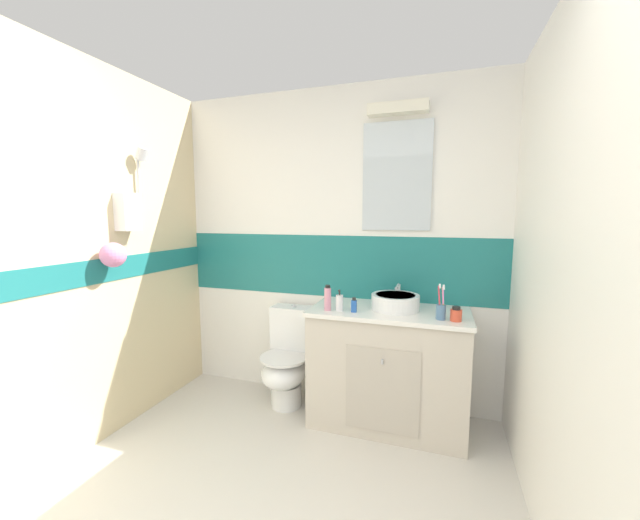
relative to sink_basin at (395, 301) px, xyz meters
name	(u,v)px	position (x,y,z in m)	size (l,w,h in m)	color
ground_plane	(270,502)	(-0.53, -0.95, -0.93)	(3.20, 3.48, 0.04)	beige
wall_back_tiled	(336,246)	(-0.52, 0.30, 0.35)	(3.20, 0.20, 2.50)	white
wall_left_shower_alcove	(66,258)	(-1.88, -0.95, 0.34)	(0.28, 3.48, 2.50)	beige
wall_right_plain	(587,285)	(0.82, -0.95, 0.34)	(0.10, 3.48, 2.50)	white
vanity_cabinet	(388,367)	(-0.04, -0.02, -0.48)	(1.10, 0.56, 0.85)	beige
sink_basin	(395,301)	(0.00, 0.00, 0.00)	(0.34, 0.38, 0.15)	white
toilet	(288,360)	(-0.83, 0.01, -0.54)	(0.37, 0.50, 0.78)	white
toothbrush_cup	(441,309)	(0.31, -0.17, 0.01)	(0.06, 0.06, 0.23)	#4C7299
soap_dispenser	(339,303)	(-0.36, -0.16, 0.00)	(0.05, 0.05, 0.15)	white
perfume_flask_small	(354,305)	(-0.26, -0.17, -0.01)	(0.04, 0.03, 0.10)	#2659B2
hair_gel_jar	(456,314)	(0.40, -0.17, -0.01)	(0.07, 0.07, 0.09)	#D84C33
deodorant_spray_can	(328,298)	(-0.45, -0.18, 0.03)	(0.05, 0.05, 0.18)	pink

